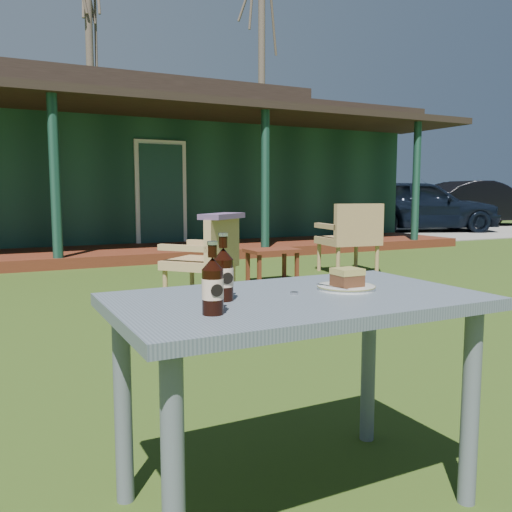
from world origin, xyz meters
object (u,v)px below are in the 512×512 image
cake_slice (347,277)px  armchair_right (351,234)px  cafe_table (297,326)px  side_table (272,254)px  car_far (480,204)px  armchair_left (207,255)px  cola_bottle_far (213,285)px  plate (346,287)px  car_near (418,205)px  cola_bottle_near (223,274)px

cake_slice → armchair_right: bearing=53.1°
cafe_table → armchair_right: 5.45m
armchair_right → side_table: (-1.27, -0.17, -0.18)m
car_far → armchair_left: (-12.46, -7.59, -0.26)m
cola_bottle_far → armchair_right: cola_bottle_far is taller
car_far → cafe_table: 17.34m
plate → cola_bottle_far: 0.59m
car_far → cake_slice: size_ratio=47.50×
armchair_right → plate: bearing=-127.0°
car_far → armchair_right: size_ratio=4.74×
armchair_left → side_table: size_ratio=1.38×
cafe_table → cola_bottle_far: bearing=-159.4°
car_near → armchair_left: size_ratio=5.12×
car_far → cake_slice: (-13.26, -10.91, 0.05)m
car_far → car_near: bearing=116.1°
plate → cola_bottle_near: (-0.46, 0.01, 0.08)m
plate → car_far: bearing=39.4°
car_near → armchair_right: size_ratio=4.59×
armchair_left → armchair_right: (2.40, 0.93, 0.06)m
cafe_table → side_table: 4.62m
armchair_right → cafe_table: bearing=-128.6°
car_near → plate: (-9.52, -9.72, 0.01)m
cafe_table → cola_bottle_near: size_ratio=5.64×
car_far → armchair_left: 14.60m
plate → cola_bottle_far: size_ratio=1.00×
plate → armchair_left: (0.79, 3.31, -0.27)m
car_far → cake_slice: bearing=138.1°
car_far → cafe_table: size_ratio=3.64×
car_near → cola_bottle_near: (-9.98, -9.71, 0.09)m
cola_bottle_near → cola_bottle_far: (-0.10, -0.16, -0.00)m
cafe_table → cake_slice: size_ratio=13.04×
cola_bottle_near → armchair_right: cola_bottle_near is taller
cola_bottle_near → armchair_right: 5.59m
cafe_table → cola_bottle_far: size_ratio=5.87×
plate → cake_slice: 0.04m
cola_bottle_far → cake_slice: bearing=14.3°
cola_bottle_far → armchair_right: (3.76, 4.39, -0.28)m
cola_bottle_near → cola_bottle_far: cola_bottle_near is taller
cola_bottle_far → side_table: 4.92m
car_near → cola_bottle_far: 14.11m
cola_bottle_far → side_table: size_ratio=0.34×
cake_slice → armchair_left: armchair_left is taller
side_table → armchair_left: bearing=-145.9°
side_table → car_far: bearing=31.1°
car_near → plate: bearing=157.0°
cola_bottle_near → armchair_right: size_ratio=0.23×
cafe_table → armchair_left: bearing=73.3°
car_near → cola_bottle_near: car_near is taller
armchair_right → cake_slice: bearing=-126.9°
car_near → car_far: same height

